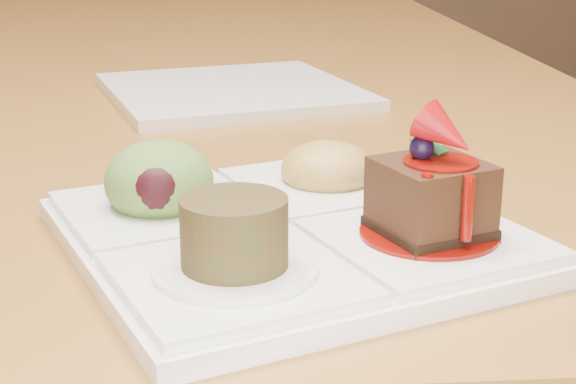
{
  "coord_description": "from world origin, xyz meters",
  "views": [
    {
      "loc": [
        0.08,
        -1.23,
        0.94
      ],
      "look_at": [
        0.12,
        -0.74,
        0.79
      ],
      "focal_mm": 55.0,
      "sensor_mm": 36.0,
      "label": 1
    }
  ],
  "objects": [
    {
      "name": "dining_table",
      "position": [
        0.0,
        0.0,
        0.68
      ],
      "size": [
        1.0,
        1.8,
        0.75
      ],
      "color": "brown",
      "rests_on": "ground"
    },
    {
      "name": "second_plate",
      "position": [
        0.09,
        -0.3,
        0.76
      ],
      "size": [
        0.31,
        0.31,
        0.01
      ],
      "primitive_type": "cube",
      "rotation": [
        0.0,
        0.0,
        0.28
      ],
      "color": "silver",
      "rests_on": "dining_table"
    },
    {
      "name": "sampler_plate",
      "position": [
        0.12,
        -0.74,
        0.77
      ],
      "size": [
        0.32,
        0.32,
        0.1
      ],
      "rotation": [
        0.0,
        0.0,
        0.38
      ],
      "color": "silver",
      "rests_on": "dining_table"
    }
  ]
}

